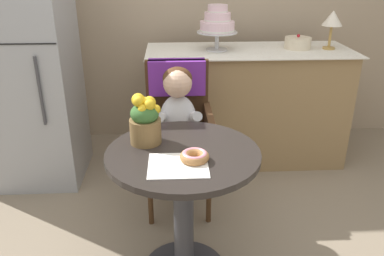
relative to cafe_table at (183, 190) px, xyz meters
name	(u,v)px	position (x,y,z in m)	size (l,w,h in m)	color
cafe_table	(183,190)	(0.00, 0.00, 0.00)	(0.72, 0.72, 0.72)	#282321
wicker_chair	(178,112)	(-0.01, 0.70, 0.13)	(0.42, 0.45, 0.95)	#472D19
seated_child	(178,116)	(-0.01, 0.55, 0.17)	(0.27, 0.32, 0.73)	silver
paper_napkin	(178,165)	(-0.03, -0.14, 0.21)	(0.26, 0.23, 0.00)	white
donut_front	(195,156)	(0.05, -0.10, 0.24)	(0.13, 0.13, 0.04)	#AD7542
flower_vase	(145,120)	(-0.17, 0.11, 0.33)	(0.15, 0.15, 0.24)	brown
display_counter	(246,105)	(0.55, 1.30, -0.05)	(1.56, 0.62, 0.90)	#93754C
tiered_cake_stand	(217,23)	(0.30, 1.30, 0.59)	(0.30, 0.30, 0.33)	silver
round_layer_cake	(298,43)	(0.92, 1.33, 0.43)	(0.20, 0.20, 0.11)	beige
table_lamp	(333,20)	(1.15, 1.30, 0.61)	(0.15, 0.15, 0.28)	#B28C47
refrigerator	(26,66)	(-1.05, 1.10, 0.34)	(0.64, 0.63, 1.70)	#9EA0A5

